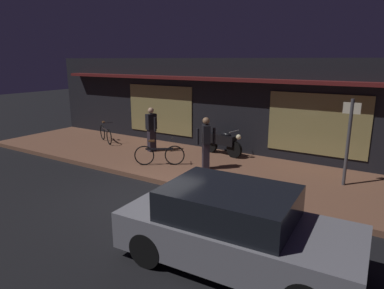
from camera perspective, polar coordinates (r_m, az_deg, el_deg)
ground_plane at (r=9.23m, az=-8.22°, el=-8.79°), size 60.00×60.00×0.00m
sidewalk_slab at (r=11.50m, az=1.47°, el=-3.60°), size 18.00×4.00×0.15m
storefront_building at (r=14.09m, az=8.63°, el=6.73°), size 18.00×3.30×3.60m
motorcycle at (r=12.46m, az=5.16°, el=0.47°), size 1.69×0.61×0.97m
bicycle_parked at (r=14.85m, az=-14.20°, el=1.75°), size 1.48×0.83×0.91m
bicycle_extra at (r=11.31m, az=-5.46°, el=-1.68°), size 1.40×0.95×0.91m
person_photographer at (r=12.95m, az=-6.79°, el=2.67°), size 0.61×0.43×1.67m
person_bystander at (r=10.72m, az=2.33°, el=0.37°), size 0.52×0.46×1.67m
sign_post at (r=10.14m, az=24.65°, el=1.09°), size 0.44×0.09×2.40m
parked_car_near at (r=6.16m, az=7.03°, el=-13.69°), size 4.18×1.95×1.42m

